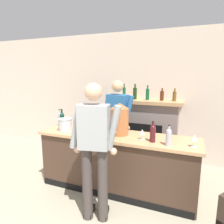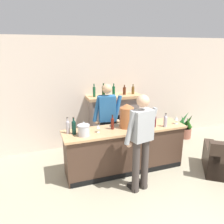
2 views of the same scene
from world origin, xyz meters
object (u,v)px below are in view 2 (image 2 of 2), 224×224
wine_bottle_chardonnay_pale (165,121)px  wine_glass_front_left (176,119)px  wine_bottle_cabernet_heavy (74,127)px  wine_bottle_port_short (68,126)px  copper_dispenser (127,116)px  wine_bottle_rose_blush (112,123)px  fireplace_stone (114,120)px  potted_plant_corner (185,128)px  wine_glass_front_right (84,123)px  wine_glass_mid_counter (98,127)px  person_bartender (107,119)px  person_customer (141,140)px  wine_glass_near_bucket (146,122)px  wine_bottle_burgundy_dark (154,120)px  ice_bucket_steel (84,130)px

wine_bottle_chardonnay_pale → wine_glass_front_left: bearing=12.3°
wine_bottle_cabernet_heavy → wine_bottle_port_short: bearing=143.3°
copper_dispenser → wine_bottle_rose_blush: copper_dispenser is taller
fireplace_stone → copper_dispenser: bearing=-98.4°
wine_bottle_rose_blush → wine_bottle_cabernet_heavy: (-0.76, -0.00, 0.02)m
potted_plant_corner → wine_glass_front_right: wine_glass_front_right is taller
fireplace_stone → wine_bottle_chardonnay_pale: 1.62m
wine_glass_mid_counter → person_bartender: bearing=57.5°
potted_plant_corner → person_customer: 2.97m
wine_glass_mid_counter → wine_glass_near_bucket: wine_glass_mid_counter is taller
wine_bottle_chardonnay_pale → wine_bottle_port_short: bearing=171.2°
wine_glass_mid_counter → person_customer: bearing=-50.8°
fireplace_stone → person_bartender: (-0.42, -0.71, 0.29)m
fireplace_stone → wine_bottle_burgundy_dark: 1.49m
wine_bottle_rose_blush → wine_bottle_burgundy_dark: 0.86m
wine_bottle_chardonnay_pale → wine_glass_near_bucket: 0.40m
copper_dispenser → wine_bottle_rose_blush: (-0.30, 0.00, -0.12)m
wine_bottle_chardonnay_pale → wine_bottle_port_short: size_ratio=0.90×
wine_bottle_burgundy_dark → wine_glass_near_bucket: size_ratio=1.97×
wine_glass_mid_counter → wine_glass_near_bucket: (1.00, -0.03, -0.00)m
ice_bucket_steel → wine_glass_front_right: bearing=77.4°
copper_dispenser → wine_bottle_cabernet_heavy: copper_dispenser is taller
potted_plant_corner → person_customer: (-2.31, -1.73, 0.69)m
wine_bottle_chardonnay_pale → ice_bucket_steel: bearing=176.9°
ice_bucket_steel → wine_bottle_chardonnay_pale: wine_bottle_chardonnay_pale is taller
person_bartender → wine_glass_mid_counter: bearing=-122.5°
person_bartender → wine_glass_near_bucket: (0.62, -0.63, 0.07)m
person_bartender → wine_glass_front_left: (1.31, -0.69, 0.08)m
wine_bottle_chardonnay_pale → wine_glass_mid_counter: size_ratio=1.85×
wine_bottle_burgundy_dark → wine_bottle_port_short: bearing=172.3°
wine_glass_mid_counter → wine_glass_near_bucket: size_ratio=1.01×
copper_dispenser → wine_bottle_chardonnay_pale: (0.76, -0.23, -0.12)m
fireplace_stone → potted_plant_corner: bearing=-7.2°
person_bartender → wine_bottle_port_short: person_bartender is taller
ice_bucket_steel → wine_bottle_burgundy_dark: wine_bottle_burgundy_dark is taller
ice_bucket_steel → wine_glass_mid_counter: (0.29, 0.06, 0.01)m
wine_bottle_cabernet_heavy → potted_plant_corner: bearing=16.4°
wine_glass_front_right → wine_glass_near_bucket: wine_glass_front_right is taller
ice_bucket_steel → fireplace_stone: bearing=51.5°
fireplace_stone → copper_dispenser: (-0.18, -1.23, 0.50)m
wine_bottle_chardonnay_pale → wine_glass_front_right: size_ratio=1.67×
wine_bottle_burgundy_dark → wine_glass_mid_counter: (-1.16, 0.09, -0.02)m
person_customer → wine_glass_front_right: size_ratio=10.48×
wine_glass_near_bucket → person_bartender: bearing=134.3°
fireplace_stone → wine_glass_front_left: bearing=-57.3°
wine_bottle_burgundy_dark → wine_bottle_chardonnay_pale: bearing=-17.3°
person_customer → copper_dispenser: (0.05, 0.76, 0.20)m
wine_bottle_port_short → wine_glass_mid_counter: 0.57m
wine_bottle_cabernet_heavy → wine_bottle_chardonnay_pale: wine_bottle_cabernet_heavy is taller
potted_plant_corner → wine_glass_mid_counter: size_ratio=4.90×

